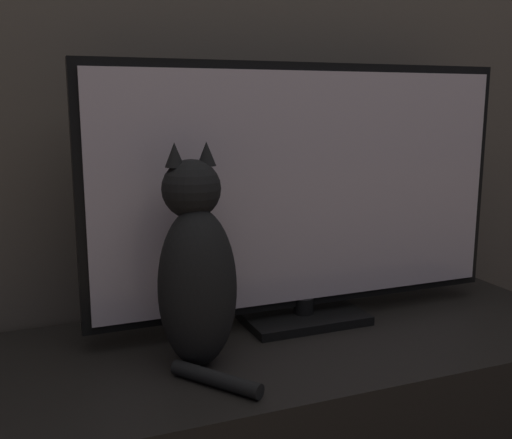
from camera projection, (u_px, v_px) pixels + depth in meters
tv at (305, 195)px, 1.32m from camera, size 0.98×0.16×0.58m
cat at (196, 272)px, 1.12m from camera, size 0.15×0.26×0.42m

